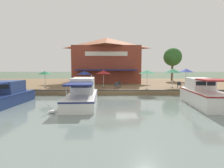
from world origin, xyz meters
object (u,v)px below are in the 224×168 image
object	(u,v)px
cafe_chair_under_first_umbrella	(119,84)
person_at_quay_edge	(92,80)
patio_umbrella_near_quay_edge	(186,70)
tree_behind_restaurant	(172,58)
cafe_chair_mid_patio	(179,85)
motorboat_fourth_along	(201,94)
waterfront_restaurant	(107,59)
patio_umbrella_far_corner	(84,73)
motorboat_distant_upstream	(5,96)
patio_umbrella_by_entrance	(103,72)
mooring_post	(77,86)
patio_umbrella_mid_patio_left	(147,72)
swan	(52,111)
motorboat_outer_channel	(83,94)
patio_umbrella_back_row	(173,71)
cafe_chair_beside_entrance	(116,85)
patio_umbrella_mid_patio_right	(45,73)

from	to	relation	value
cafe_chair_under_first_umbrella	person_at_quay_edge	xyz separation A→B (m)	(-0.83, -3.72, 0.56)
patio_umbrella_near_quay_edge	tree_behind_restaurant	xyz separation A→B (m)	(-10.34, 1.51, 2.45)
cafe_chair_under_first_umbrella	patio_umbrella_near_quay_edge	bearing A→B (deg)	104.49
cafe_chair_mid_patio	tree_behind_restaurant	bearing A→B (deg)	164.62
motorboat_fourth_along	tree_behind_restaurant	distance (m)	21.82
person_at_quay_edge	motorboat_fourth_along	world-z (taller)	motorboat_fourth_along
motorboat_fourth_along	tree_behind_restaurant	size ratio (longest dim) A/B	1.07
cafe_chair_mid_patio	cafe_chair_under_first_umbrella	distance (m)	7.86
waterfront_restaurant	patio_umbrella_far_corner	size ratio (longest dim) A/B	5.45
cafe_chair_mid_patio	motorboat_distant_upstream	size ratio (longest dim) A/B	0.10
motorboat_fourth_along	motorboat_distant_upstream	size ratio (longest dim) A/B	0.87
tree_behind_restaurant	motorboat_fourth_along	bearing A→B (deg)	-12.66
patio_umbrella_by_entrance	motorboat_fourth_along	world-z (taller)	patio_umbrella_by_entrance
motorboat_distant_upstream	mooring_post	world-z (taller)	motorboat_distant_upstream
patio_umbrella_mid_patio_left	motorboat_distant_upstream	world-z (taller)	patio_umbrella_mid_patio_left
motorboat_distant_upstream	waterfront_restaurant	bearing A→B (deg)	155.34
person_at_quay_edge	motorboat_distant_upstream	world-z (taller)	person_at_quay_edge
patio_umbrella_mid_patio_left	swan	size ratio (longest dim) A/B	3.49
cafe_chair_under_first_umbrella	motorboat_outer_channel	size ratio (longest dim) A/B	0.10
waterfront_restaurant	mooring_post	world-z (taller)	waterfront_restaurant
patio_umbrella_back_row	patio_umbrella_far_corner	distance (m)	11.97
mooring_post	motorboat_fourth_along	bearing A→B (deg)	66.45
cafe_chair_under_first_umbrella	motorboat_distant_upstream	xyz separation A→B (m)	(7.93, -10.35, -0.28)
motorboat_outer_channel	motorboat_fourth_along	size ratio (longest dim) A/B	1.14
motorboat_outer_channel	swan	world-z (taller)	motorboat_outer_channel
tree_behind_restaurant	motorboat_outer_channel	bearing A→B (deg)	-37.03
patio_umbrella_by_entrance	patio_umbrella_near_quay_edge	size ratio (longest dim) A/B	0.93
cafe_chair_mid_patio	motorboat_outer_channel	distance (m)	13.27
cafe_chair_beside_entrance	cafe_chair_under_first_umbrella	xyz separation A→B (m)	(-1.57, 0.38, 0.00)
tree_behind_restaurant	mooring_post	bearing A→B (deg)	-46.64
patio_umbrella_near_quay_edge	cafe_chair_under_first_umbrella	distance (m)	10.52
waterfront_restaurant	cafe_chair_beside_entrance	world-z (taller)	waterfront_restaurant
patio_umbrella_back_row	tree_behind_restaurant	xyz separation A→B (m)	(-12.93, 4.42, 2.44)
person_at_quay_edge	motorboat_outer_channel	size ratio (longest dim) A/B	0.20
patio_umbrella_back_row	motorboat_fourth_along	size ratio (longest dim) A/B	0.36
cafe_chair_beside_entrance	cafe_chair_mid_patio	distance (m)	8.29
swan	tree_behind_restaurant	bearing A→B (deg)	144.98
patio_umbrella_by_entrance	cafe_chair_mid_patio	world-z (taller)	patio_umbrella_by_entrance
patio_umbrella_by_entrance	motorboat_outer_channel	xyz separation A→B (m)	(7.07, -1.60, -1.80)
motorboat_outer_channel	motorboat_fourth_along	world-z (taller)	motorboat_fourth_along
motorboat_outer_channel	swan	xyz separation A→B (m)	(3.84, -1.62, -0.66)
patio_umbrella_near_quay_edge	cafe_chair_beside_entrance	bearing A→B (deg)	-68.23
patio_umbrella_near_quay_edge	patio_umbrella_far_corner	xyz separation A→B (m)	(1.27, -14.79, -0.30)
patio_umbrella_mid_patio_left	motorboat_fourth_along	xyz separation A→B (m)	(6.31, 3.46, -1.82)
cafe_chair_under_first_umbrella	cafe_chair_beside_entrance	bearing A→B (deg)	-13.74
patio_umbrella_by_entrance	patio_umbrella_mid_patio_right	world-z (taller)	patio_umbrella_by_entrance
patio_umbrella_mid_patio_right	patio_umbrella_mid_patio_left	xyz separation A→B (m)	(1.50, 13.16, 0.16)
swan	cafe_chair_beside_entrance	bearing A→B (deg)	152.80
cafe_chair_under_first_umbrella	motorboat_distant_upstream	distance (m)	13.04
patio_umbrella_by_entrance	patio_umbrella_mid_patio_right	size ratio (longest dim) A/B	1.05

